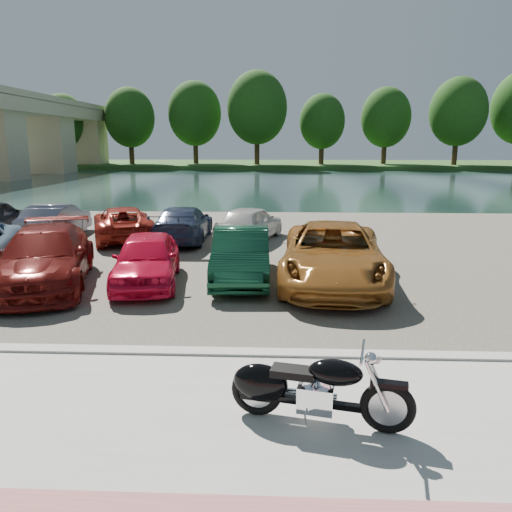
# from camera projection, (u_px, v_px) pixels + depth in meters

# --- Properties ---
(ground) EXTENTS (200.00, 200.00, 0.00)m
(ground) POSITION_uv_depth(u_px,v_px,m) (282.00, 424.00, 6.50)
(ground) COLOR #595447
(ground) RESTS_ON ground
(promenade) EXTENTS (60.00, 6.00, 0.10)m
(promenade) POSITION_uv_depth(u_px,v_px,m) (282.00, 470.00, 5.52)
(promenade) COLOR #A39F99
(promenade) RESTS_ON ground
(kerb) EXTENTS (60.00, 0.30, 0.14)m
(kerb) POSITION_uv_depth(u_px,v_px,m) (281.00, 355.00, 8.43)
(kerb) COLOR #A39F99
(kerb) RESTS_ON ground
(parking_lot) EXTENTS (60.00, 18.00, 0.04)m
(parking_lot) POSITION_uv_depth(u_px,v_px,m) (279.00, 248.00, 17.21)
(parking_lot) COLOR #464138
(parking_lot) RESTS_ON ground
(river) EXTENTS (120.00, 40.00, 0.00)m
(river) POSITION_uv_depth(u_px,v_px,m) (279.00, 183.00, 45.46)
(river) COLOR #172929
(river) RESTS_ON ground
(far_bank) EXTENTS (120.00, 24.00, 0.60)m
(far_bank) POSITION_uv_depth(u_px,v_px,m) (278.00, 164.00, 76.57)
(far_bank) COLOR #204619
(far_bank) RESTS_ON ground
(far_trees) EXTENTS (70.25, 10.68, 12.52)m
(far_trees) POSITION_uv_depth(u_px,v_px,m) (311.00, 114.00, 68.74)
(far_trees) COLOR #372414
(far_trees) RESTS_ON far_bank
(motorcycle) EXTENTS (2.30, 0.89, 1.05)m
(motorcycle) POSITION_uv_depth(u_px,v_px,m) (303.00, 388.00, 6.30)
(motorcycle) COLOR black
(motorcycle) RESTS_ON promenade
(car_3) EXTENTS (3.35, 5.43, 1.47)m
(car_3) POSITION_uv_depth(u_px,v_px,m) (45.00, 257.00, 12.49)
(car_3) COLOR #5E110D
(car_3) RESTS_ON parking_lot
(car_4) EXTENTS (2.10, 4.03, 1.31)m
(car_4) POSITION_uv_depth(u_px,v_px,m) (147.00, 259.00, 12.67)
(car_4) COLOR red
(car_4) RESTS_ON parking_lot
(car_5) EXTENTS (1.60, 4.14, 1.35)m
(car_5) POSITION_uv_depth(u_px,v_px,m) (241.00, 255.00, 13.04)
(car_5) COLOR #114028
(car_5) RESTS_ON parking_lot
(car_6) EXTENTS (2.97, 5.70, 1.53)m
(car_6) POSITION_uv_depth(u_px,v_px,m) (333.00, 255.00, 12.67)
(car_6) COLOR #9F6224
(car_6) RESTS_ON parking_lot
(car_9) EXTENTS (1.48, 3.99, 1.30)m
(car_9) POSITION_uv_depth(u_px,v_px,m) (56.00, 221.00, 18.90)
(car_9) COLOR slate
(car_9) RESTS_ON parking_lot
(car_10) EXTENTS (3.47, 4.87, 1.23)m
(car_10) POSITION_uv_depth(u_px,v_px,m) (123.00, 223.00, 18.56)
(car_10) COLOR #A2271B
(car_10) RESTS_ON parking_lot
(car_11) EXTENTS (1.88, 4.46, 1.29)m
(car_11) POSITION_uv_depth(u_px,v_px,m) (183.00, 224.00, 18.25)
(car_11) COLOR #27304C
(car_11) RESTS_ON parking_lot
(car_12) EXTENTS (2.68, 4.13, 1.31)m
(car_12) POSITION_uv_depth(u_px,v_px,m) (250.00, 223.00, 18.35)
(car_12) COLOR beige
(car_12) RESTS_ON parking_lot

